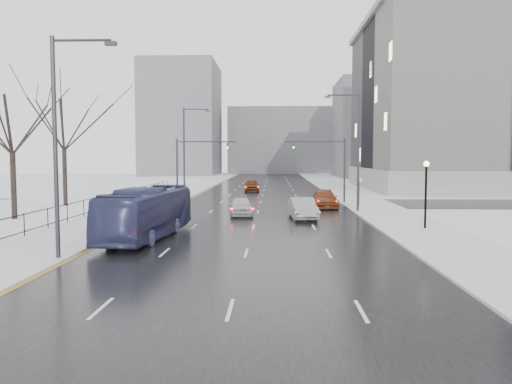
# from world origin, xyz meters

# --- Properties ---
(road) EXTENTS (16.00, 150.00, 0.04)m
(road) POSITION_xyz_m (0.00, 60.00, 0.02)
(road) COLOR black
(road) RESTS_ON ground
(cross_road) EXTENTS (130.00, 10.00, 0.04)m
(cross_road) POSITION_xyz_m (0.00, 48.00, 0.02)
(cross_road) COLOR black
(cross_road) RESTS_ON ground
(sidewalk_left) EXTENTS (5.00, 150.00, 0.16)m
(sidewalk_left) POSITION_xyz_m (-10.50, 60.00, 0.08)
(sidewalk_left) COLOR silver
(sidewalk_left) RESTS_ON ground
(sidewalk_right) EXTENTS (5.00, 150.00, 0.16)m
(sidewalk_right) POSITION_xyz_m (10.50, 60.00, 0.08)
(sidewalk_right) COLOR silver
(sidewalk_right) RESTS_ON ground
(park_strip) EXTENTS (14.00, 150.00, 0.12)m
(park_strip) POSITION_xyz_m (-20.00, 60.00, 0.06)
(park_strip) COLOR white
(park_strip) RESTS_ON ground
(tree_park_d) EXTENTS (8.75, 8.75, 12.50)m
(tree_park_d) POSITION_xyz_m (-17.80, 34.00, 0.00)
(tree_park_d) COLOR black
(tree_park_d) RESTS_ON ground
(tree_park_e) EXTENTS (9.45, 9.45, 13.50)m
(tree_park_e) POSITION_xyz_m (-18.20, 44.00, 0.00)
(tree_park_e) COLOR black
(tree_park_e) RESTS_ON ground
(iron_fence) EXTENTS (0.06, 70.00, 1.30)m
(iron_fence) POSITION_xyz_m (-13.00, 30.00, 0.91)
(iron_fence) COLOR black
(iron_fence) RESTS_ON sidewalk_left
(streetlight_r_mid) EXTENTS (2.95, 0.25, 10.00)m
(streetlight_r_mid) POSITION_xyz_m (8.17, 40.00, 5.62)
(streetlight_r_mid) COLOR #2D2D33
(streetlight_r_mid) RESTS_ON ground
(streetlight_l_near) EXTENTS (2.95, 0.25, 10.00)m
(streetlight_l_near) POSITION_xyz_m (-8.17, 20.00, 5.62)
(streetlight_l_near) COLOR #2D2D33
(streetlight_l_near) RESTS_ON ground
(streetlight_l_far) EXTENTS (2.95, 0.25, 10.00)m
(streetlight_l_far) POSITION_xyz_m (-8.17, 52.00, 5.62)
(streetlight_l_far) COLOR #2D2D33
(streetlight_l_far) RESTS_ON ground
(lamppost_r_mid) EXTENTS (0.36, 0.36, 4.28)m
(lamppost_r_mid) POSITION_xyz_m (11.00, 30.00, 2.94)
(lamppost_r_mid) COLOR black
(lamppost_r_mid) RESTS_ON sidewalk_right
(mast_signal_right) EXTENTS (6.10, 0.33, 6.50)m
(mast_signal_right) POSITION_xyz_m (7.33, 48.00, 4.11)
(mast_signal_right) COLOR #2D2D33
(mast_signal_right) RESTS_ON ground
(mast_signal_left) EXTENTS (6.10, 0.33, 6.50)m
(mast_signal_left) POSITION_xyz_m (-7.33, 48.00, 4.11)
(mast_signal_left) COLOR #2D2D33
(mast_signal_left) RESTS_ON ground
(no_uturn_sign) EXTENTS (0.60, 0.06, 2.70)m
(no_uturn_sign) POSITION_xyz_m (9.20, 44.00, 2.30)
(no_uturn_sign) COLOR #2D2D33
(no_uturn_sign) RESTS_ON sidewalk_right
(civic_building) EXTENTS (41.00, 31.00, 24.80)m
(civic_building) POSITION_xyz_m (35.00, 72.00, 11.21)
(civic_building) COLOR gray
(civic_building) RESTS_ON ground
(bldg_far_right) EXTENTS (24.00, 20.00, 22.00)m
(bldg_far_right) POSITION_xyz_m (28.00, 115.00, 11.00)
(bldg_far_right) COLOR slate
(bldg_far_right) RESTS_ON ground
(bldg_far_left) EXTENTS (18.00, 22.00, 28.00)m
(bldg_far_left) POSITION_xyz_m (-22.00, 125.00, 14.00)
(bldg_far_left) COLOR slate
(bldg_far_left) RESTS_ON ground
(bldg_far_center) EXTENTS (30.00, 18.00, 18.00)m
(bldg_far_center) POSITION_xyz_m (4.00, 140.00, 9.00)
(bldg_far_center) COLOR slate
(bldg_far_center) RESTS_ON ground
(bus) EXTENTS (3.32, 10.64, 2.92)m
(bus) POSITION_xyz_m (-5.93, 26.34, 1.50)
(bus) COLOR navy
(bus) RESTS_ON road
(sedan_center_near) EXTENTS (2.20, 4.56, 1.50)m
(sedan_center_near) POSITION_xyz_m (-1.24, 37.30, 0.79)
(sedan_center_near) COLOR silver
(sedan_center_near) RESTS_ON road
(sedan_right_near) EXTENTS (2.19, 5.04, 1.61)m
(sedan_right_near) POSITION_xyz_m (3.50, 35.18, 0.85)
(sedan_right_near) COLOR gray
(sedan_right_near) RESTS_ON road
(sedan_right_far) EXTENTS (2.26, 5.38, 1.55)m
(sedan_right_far) POSITION_xyz_m (6.01, 43.82, 0.82)
(sedan_right_far) COLOR maroon
(sedan_right_far) RESTS_ON road
(sedan_center_far) EXTENTS (2.22, 4.93, 1.64)m
(sedan_center_far) POSITION_xyz_m (-1.59, 64.33, 0.86)
(sedan_center_far) COLOR #54220E
(sedan_center_far) RESTS_ON road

